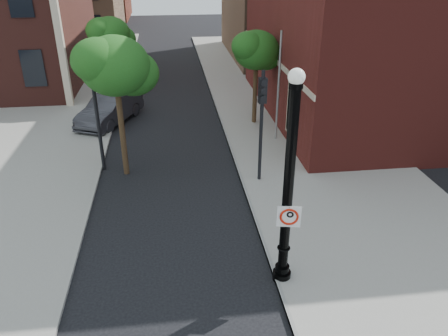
{
  "coord_description": "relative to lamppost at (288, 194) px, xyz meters",
  "views": [
    {
      "loc": [
        -0.77,
        -10.25,
        8.82
      ],
      "look_at": [
        0.8,
        2.0,
        2.65
      ],
      "focal_mm": 35.0,
      "sensor_mm": 36.0,
      "label": 1
    }
  ],
  "objects": [
    {
      "name": "street_tree_a",
      "position": [
        -5.05,
        7.68,
        1.75
      ],
      "size": [
        3.29,
        2.98,
        5.93
      ],
      "color": "#332314",
      "rests_on": "ground"
    },
    {
      "name": "traffic_signal_right",
      "position": [
        0.55,
        6.14,
        0.28
      ],
      "size": [
        0.32,
        0.4,
        4.77
      ],
      "rotation": [
        0.0,
        0.0,
        0.09
      ],
      "color": "black",
      "rests_on": "ground"
    },
    {
      "name": "utility_pole",
      "position": [
        2.28,
        10.41,
        -0.17
      ],
      "size": [
        0.11,
        0.11,
        5.51
      ],
      "primitive_type": "cylinder",
      "color": "#999999",
      "rests_on": "ground"
    },
    {
      "name": "street_tree_c",
      "position": [
        1.67,
        13.01,
        1.13
      ],
      "size": [
        2.86,
        2.58,
        5.15
      ],
      "color": "#332314",
      "rests_on": "ground"
    },
    {
      "name": "no_parking_sign",
      "position": [
        0.03,
        -0.16,
        -0.61
      ],
      "size": [
        0.65,
        0.17,
        0.66
      ],
      "rotation": [
        0.0,
        0.0,
        -0.2
      ],
      "color": "white",
      "rests_on": "ground"
    },
    {
      "name": "lamppost",
      "position": [
        0.0,
        0.0,
        0.0
      ],
      "size": [
        0.54,
        0.54,
        6.35
      ],
      "color": "black",
      "rests_on": "ground"
    },
    {
      "name": "traffic_signal_left",
      "position": [
        -6.12,
        8.16,
        0.76
      ],
      "size": [
        0.36,
        0.46,
        5.47
      ],
      "rotation": [
        0.0,
        0.0,
        0.07
      ],
      "color": "black",
      "rests_on": "ground"
    },
    {
      "name": "street_tree_b",
      "position": [
        -6.41,
        18.48,
        1.21
      ],
      "size": [
        2.91,
        2.63,
        5.25
      ],
      "color": "#332314",
      "rests_on": "ground"
    },
    {
      "name": "sidewalk_right",
      "position": [
        3.77,
        10.35,
        -2.87
      ],
      "size": [
        8.0,
        60.0,
        0.12
      ],
      "primitive_type": "cube",
      "color": "gray",
      "rests_on": "ground"
    },
    {
      "name": "ground",
      "position": [
        -2.23,
        0.35,
        -2.93
      ],
      "size": [
        120.0,
        120.0,
        0.0
      ],
      "primitive_type": "plane",
      "color": "black",
      "rests_on": "ground"
    },
    {
      "name": "sidewalk_left",
      "position": [
        -11.23,
        18.35,
        -2.87
      ],
      "size": [
        10.0,
        50.0,
        0.12
      ],
      "primitive_type": "cube",
      "color": "gray",
      "rests_on": "ground"
    },
    {
      "name": "parked_car",
      "position": [
        -6.41,
        14.16,
        -2.12
      ],
      "size": [
        3.6,
        5.18,
        1.62
      ],
      "primitive_type": "imported",
      "rotation": [
        0.0,
        0.0,
        -0.43
      ],
      "color": "#313136",
      "rests_on": "ground"
    },
    {
      "name": "curb_edge",
      "position": [
        -0.18,
        10.35,
        -2.86
      ],
      "size": [
        0.1,
        60.0,
        0.14
      ],
      "primitive_type": "cube",
      "color": "gray",
      "rests_on": "ground"
    }
  ]
}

